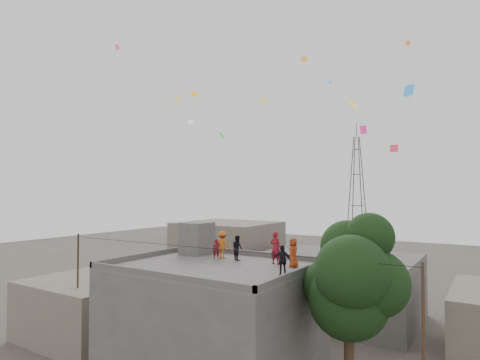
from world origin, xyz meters
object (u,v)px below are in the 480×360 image
object	(u,v)px
tree	(353,279)
person_dark_adult	(282,261)
transmission_tower	(357,199)
person_red_adult	(276,248)
stair_head_box	(197,238)

from	to	relation	value
tree	person_dark_adult	xyz separation A→B (m)	(-2.97, -1.12, 0.72)
transmission_tower	person_red_adult	distance (m)	38.52
stair_head_box	person_dark_adult	distance (m)	8.22
stair_head_box	transmission_tower	distance (m)	37.46
tree	transmission_tower	xyz separation A→B (m)	(-11.37, 39.40, 2.97)
tree	transmission_tower	world-z (taller)	transmission_tower
stair_head_box	transmission_tower	bearing A→B (deg)	91.23
stair_head_box	person_red_adult	xyz separation A→B (m)	(5.87, -0.48, -0.11)
tree	person_dark_adult	bearing A→B (deg)	-159.37
tree	transmission_tower	distance (m)	41.12
stair_head_box	tree	size ratio (longest dim) A/B	0.22
transmission_tower	tree	bearing A→B (deg)	-73.91
stair_head_box	person_dark_adult	size ratio (longest dim) A/B	1.38
tree	person_dark_adult	distance (m)	3.25
tree	person_dark_adult	world-z (taller)	tree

